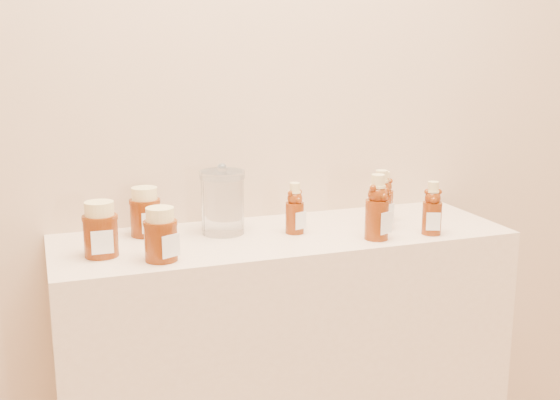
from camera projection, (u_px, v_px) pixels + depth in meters
name	position (u px, v px, depth m)	size (l,w,h in m)	color
wall_back	(259.00, 59.00, 1.94)	(3.50, 0.02, 2.70)	#CBAA89
display_table	(283.00, 389.00, 1.96)	(1.20, 0.40, 0.90)	beige
bear_bottle_back_left	(295.00, 205.00, 1.85)	(0.05, 0.05, 0.15)	#5C1F07
bear_bottle_back_mid	(381.00, 196.00, 1.89)	(0.06, 0.06, 0.18)	#5C1F07
bear_bottle_back_right	(384.00, 193.00, 1.98)	(0.05, 0.05, 0.16)	#5C1F07
bear_bottle_front_left	(377.00, 203.00, 1.79)	(0.07, 0.07, 0.19)	#5C1F07
bear_bottle_front_right	(432.00, 205.00, 1.84)	(0.05, 0.05, 0.16)	#5C1F07
honey_jar_left	(100.00, 229.00, 1.65)	(0.08, 0.08, 0.13)	#5C1F07
honey_jar_back	(145.00, 212.00, 1.83)	(0.08, 0.08, 0.13)	#5C1F07
honey_jar_front	(161.00, 234.00, 1.62)	(0.08, 0.08, 0.13)	#5C1F07
glass_canister	(223.00, 200.00, 1.84)	(0.12, 0.12, 0.18)	white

